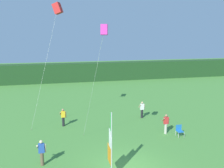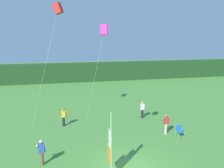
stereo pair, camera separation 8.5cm
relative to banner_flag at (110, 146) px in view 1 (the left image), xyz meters
name	(u,v)px [view 1 (the left image)]	position (x,y,z in m)	size (l,w,h in m)	color
distant_treeline	(80,72)	(1.19, 29.09, -0.30)	(80.00, 2.40, 3.12)	#1E421E
banner_flag	(110,146)	(0.00, 0.00, 0.00)	(0.06, 1.03, 3.88)	#B7B7BC
person_near_banner	(166,123)	(5.65, 4.86, -0.99)	(0.55, 0.48, 1.63)	#B7B2A3
person_mid_field	(42,152)	(-3.81, 2.10, -0.99)	(0.55, 0.48, 1.64)	brown
person_far_left	(63,117)	(-2.35, 8.39, -1.02)	(0.55, 0.48, 1.58)	black
person_far_right	(142,109)	(5.08, 8.86, -1.00)	(0.55, 0.48, 1.62)	black
folding_chair	(179,130)	(6.50, 4.17, -1.35)	(0.51, 0.51, 0.89)	#BCBCC1
kite_red_box_0	(57,9)	(-2.43, 8.60, 8.05)	(3.09, 0.89, 10.42)	brown
kite_magenta_box_1	(104,31)	(0.14, 2.34, 6.23)	(1.26, 4.02, 8.47)	brown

